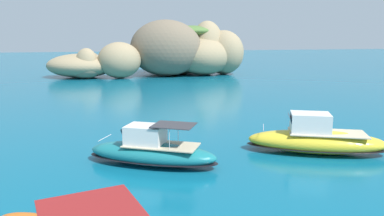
{
  "coord_description": "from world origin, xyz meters",
  "views": [
    {
      "loc": [
        -5.67,
        -6.15,
        6.93
      ],
      "look_at": [
        1.15,
        16.76,
        2.4
      ],
      "focal_mm": 34.4,
      "sensor_mm": 36.0,
      "label": 1
    }
  ],
  "objects_px": {
    "islet_large": "(186,53)",
    "motorboat_teal": "(152,151)",
    "islet_small": "(93,64)",
    "motorboat_yellow": "(315,140)"
  },
  "relations": [
    {
      "from": "islet_large",
      "to": "motorboat_teal",
      "type": "relative_size",
      "value": 3.46
    },
    {
      "from": "islet_small",
      "to": "motorboat_yellow",
      "type": "distance_m",
      "value": 50.86
    },
    {
      "from": "islet_large",
      "to": "motorboat_yellow",
      "type": "bearing_deg",
      "value": -96.83
    },
    {
      "from": "motorboat_teal",
      "to": "motorboat_yellow",
      "type": "height_order",
      "value": "motorboat_yellow"
    },
    {
      "from": "islet_large",
      "to": "islet_small",
      "type": "bearing_deg",
      "value": -174.87
    },
    {
      "from": "islet_large",
      "to": "islet_small",
      "type": "distance_m",
      "value": 17.89
    },
    {
      "from": "islet_small",
      "to": "motorboat_teal",
      "type": "distance_m",
      "value": 48.79
    },
    {
      "from": "motorboat_teal",
      "to": "islet_small",
      "type": "bearing_deg",
      "value": 91.84
    },
    {
      "from": "motorboat_yellow",
      "to": "motorboat_teal",
      "type": "bearing_deg",
      "value": 175.72
    },
    {
      "from": "islet_small",
      "to": "motorboat_yellow",
      "type": "relative_size",
      "value": 2.16
    }
  ]
}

